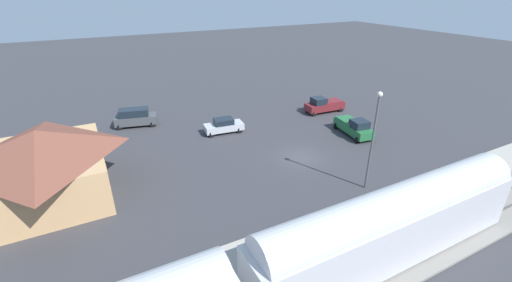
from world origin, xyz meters
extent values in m
plane|color=#38383D|center=(0.00, 0.00, 0.00)|extent=(200.00, 200.00, 0.00)
cube|color=gray|center=(-14.00, 0.00, 0.09)|extent=(4.80, 70.00, 0.18)
cube|color=#59544C|center=(-14.72, 0.00, 0.24)|extent=(0.10, 70.00, 0.12)
cube|color=#59544C|center=(-13.28, 0.00, 0.24)|extent=(0.10, 70.00, 0.12)
cube|color=#A8A399|center=(-10.00, 0.00, 0.15)|extent=(3.20, 46.00, 0.30)
cube|color=silver|center=(-14.00, 3.04, 2.15)|extent=(2.90, 19.37, 3.70)
cube|color=red|center=(-12.54, 3.04, 1.85)|extent=(0.04, 17.82, 0.36)
cylinder|color=silver|center=(-14.00, 3.04, 3.90)|extent=(2.75, 18.59, 2.76)
cube|color=tan|center=(4.00, 22.00, 1.90)|extent=(10.44, 8.62, 3.79)
pyramid|color=brown|center=(4.00, 22.00, 4.82)|extent=(11.24, 9.42, 2.06)
cube|color=#4C3323|center=(4.00, 17.66, 1.05)|extent=(1.10, 0.08, 2.10)
cylinder|color=brown|center=(-10.29, -9.06, 0.72)|extent=(0.22, 0.22, 0.85)
cylinder|color=yellow|center=(-10.29, -9.06, 1.46)|extent=(0.36, 0.36, 0.62)
sphere|color=tan|center=(-10.29, -9.06, 1.89)|extent=(0.24, 0.24, 0.24)
cube|color=silver|center=(9.38, 4.38, 0.72)|extent=(2.31, 4.67, 0.76)
cube|color=#19232D|center=(9.38, 4.38, 1.42)|extent=(1.84, 2.32, 0.64)
cylinder|color=black|center=(10.00, 2.61, 0.34)|extent=(0.22, 0.68, 0.68)
cylinder|color=black|center=(8.41, 2.78, 0.34)|extent=(0.22, 0.68, 0.68)
cylinder|color=black|center=(10.36, 5.99, 0.34)|extent=(0.22, 0.68, 0.68)
cylinder|color=black|center=(8.77, 6.16, 0.34)|extent=(0.22, 0.68, 0.68)
cube|color=#236638|center=(1.88, -8.64, 0.84)|extent=(5.62, 2.67, 0.92)
cube|color=#19232D|center=(0.87, -8.50, 1.72)|extent=(1.95, 1.94, 0.84)
cylinder|color=black|center=(-0.36, -9.20, 0.38)|extent=(0.22, 0.76, 0.76)
cylinder|color=black|center=(-0.13, -7.49, 0.38)|extent=(0.22, 0.76, 0.76)
cylinder|color=black|center=(3.90, -9.78, 0.38)|extent=(0.22, 0.76, 0.76)
cylinder|color=black|center=(4.13, -8.08, 0.38)|extent=(0.22, 0.76, 0.76)
cube|color=#236638|center=(2.82, -8.76, 1.40)|extent=(3.19, 2.25, 0.20)
cube|color=maroon|center=(9.51, -10.50, 0.84)|extent=(2.31, 5.52, 0.92)
cube|color=#19232D|center=(9.58, -9.48, 1.72)|extent=(1.84, 1.84, 0.84)
cylinder|color=black|center=(8.80, -8.30, 0.38)|extent=(0.22, 0.76, 0.76)
cylinder|color=black|center=(10.51, -8.41, 0.38)|extent=(0.22, 0.76, 0.76)
cylinder|color=black|center=(8.51, -12.59, 0.38)|extent=(0.22, 0.76, 0.76)
cylinder|color=black|center=(10.23, -12.70, 0.38)|extent=(0.22, 0.76, 0.76)
cube|color=maroon|center=(9.45, -11.44, 1.40)|extent=(2.06, 3.09, 0.20)
cube|color=#47494F|center=(16.27, 13.12, 0.84)|extent=(3.06, 5.22, 1.00)
cube|color=#19232D|center=(16.30, 13.26, 1.78)|extent=(2.48, 3.74, 0.88)
cylinder|color=black|center=(16.66, 11.07, 0.34)|extent=(0.22, 0.68, 0.68)
cylinder|color=black|center=(14.98, 11.47, 0.34)|extent=(0.22, 0.68, 0.68)
cylinder|color=black|center=(17.55, 14.76, 0.34)|extent=(0.22, 0.68, 0.68)
cylinder|color=black|center=(15.88, 15.17, 0.34)|extent=(0.22, 0.68, 0.68)
cylinder|color=#515156|center=(-7.20, -1.80, 4.08)|extent=(0.16, 0.16, 8.16)
sphere|color=#EAE5C6|center=(-7.20, -1.80, 8.34)|extent=(0.44, 0.44, 0.44)
camera|label=1|loc=(-24.58, 17.95, 15.98)|focal=23.61mm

